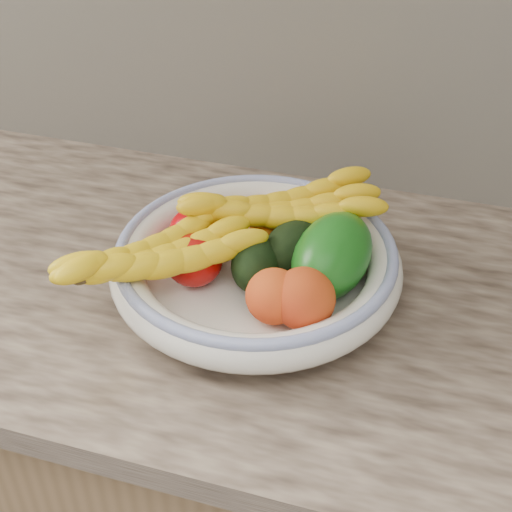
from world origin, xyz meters
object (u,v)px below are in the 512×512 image
at_px(banana_bunch_back, 280,213).
at_px(banana_bunch_front, 159,260).
at_px(fruit_bowl, 256,263).
at_px(green_mango, 332,256).

height_order(banana_bunch_back, banana_bunch_front, banana_bunch_back).
xyz_separation_m(fruit_bowl, banana_bunch_front, (-0.11, -0.07, 0.03)).
bearing_deg(banana_bunch_back, banana_bunch_front, -156.43).
relative_size(fruit_bowl, banana_bunch_back, 1.33).
distance_m(banana_bunch_back, banana_bunch_front, 0.18).
xyz_separation_m(green_mango, banana_bunch_back, (-0.09, 0.06, 0.01)).
relative_size(green_mango, banana_bunch_front, 0.51).
distance_m(fruit_bowl, banana_bunch_back, 0.08).
distance_m(green_mango, banana_bunch_back, 0.11).
relative_size(green_mango, banana_bunch_back, 0.50).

